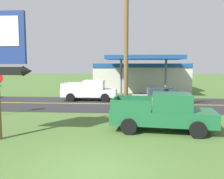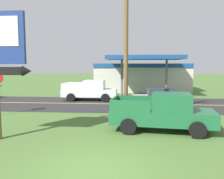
# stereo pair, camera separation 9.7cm
# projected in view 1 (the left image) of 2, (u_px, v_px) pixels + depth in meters

# --- Properties ---
(ground_plane) EXTENTS (180.00, 180.00, 0.00)m
(ground_plane) POSITION_uv_depth(u_px,v_px,m) (94.00, 170.00, 7.64)
(ground_plane) COLOR #4C7033
(road_asphalt) EXTENTS (140.00, 8.00, 0.02)m
(road_asphalt) POSITION_uv_depth(u_px,v_px,m) (116.00, 104.00, 20.53)
(road_asphalt) COLOR #2B2B2D
(road_asphalt) RESTS_ON ground
(road_centre_line) EXTENTS (126.00, 0.20, 0.01)m
(road_centre_line) POSITION_uv_depth(u_px,v_px,m) (116.00, 104.00, 20.53)
(road_centre_line) COLOR gold
(road_centre_line) RESTS_ON road_asphalt
(utility_pole) EXTENTS (2.05, 0.26, 9.80)m
(utility_pole) POSITION_uv_depth(u_px,v_px,m) (126.00, 33.00, 13.64)
(utility_pole) COLOR brown
(utility_pole) RESTS_ON ground
(gas_station) EXTENTS (12.00, 11.50, 4.40)m
(gas_station) POSITION_uv_depth(u_px,v_px,m) (141.00, 76.00, 31.09)
(gas_station) COLOR beige
(gas_station) RESTS_ON ground
(pickup_green_parked_on_lawn) EXTENTS (5.39, 2.69, 1.96)m
(pickup_green_parked_on_lawn) POSITION_uv_depth(u_px,v_px,m) (164.00, 112.00, 12.07)
(pickup_green_parked_on_lawn) COLOR #1E6038
(pickup_green_parked_on_lawn) RESTS_ON ground
(pickup_white_on_road) EXTENTS (5.20, 2.24, 1.96)m
(pickup_white_on_road) POSITION_uv_depth(u_px,v_px,m) (90.00, 91.00, 22.61)
(pickup_white_on_road) COLOR silver
(pickup_white_on_road) RESTS_ON ground
(car_silver_mid_lane) EXTENTS (4.20, 2.00, 1.64)m
(car_silver_mid_lane) POSITION_uv_depth(u_px,v_px,m) (160.00, 98.00, 18.20)
(car_silver_mid_lane) COLOR #A8AAAF
(car_silver_mid_lane) RESTS_ON ground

